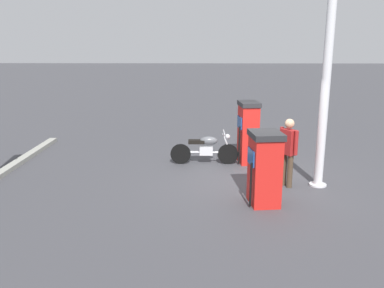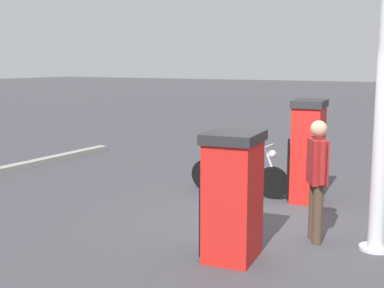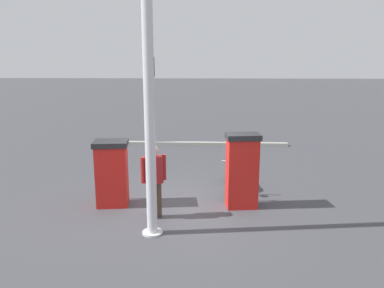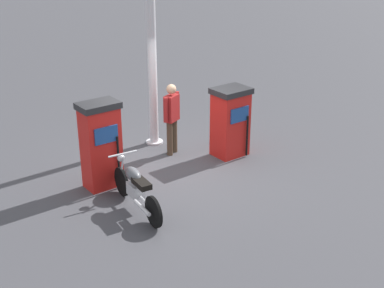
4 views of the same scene
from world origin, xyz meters
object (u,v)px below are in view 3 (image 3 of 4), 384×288
(roadside_traffic_light, at_px, (152,86))
(fuel_pump_near, at_px, (242,170))
(attendant_person, at_px, (154,177))
(motorcycle_near_pump, at_px, (231,173))
(fuel_pump_far, at_px, (112,173))
(canopy_support_pole, at_px, (150,121))

(roadside_traffic_light, bearing_deg, fuel_pump_near, -155.03)
(attendant_person, bearing_deg, roadside_traffic_light, 8.32)
(motorcycle_near_pump, relative_size, roadside_traffic_light, 0.55)
(fuel_pump_far, bearing_deg, fuel_pump_near, -90.00)
(roadside_traffic_light, bearing_deg, fuel_pump_far, 179.59)
(fuel_pump_far, bearing_deg, canopy_support_pole, -142.17)
(fuel_pump_near, relative_size, fuel_pump_far, 1.12)
(motorcycle_near_pump, bearing_deg, fuel_pump_far, 112.43)
(motorcycle_near_pump, distance_m, canopy_support_pole, 3.60)
(attendant_person, bearing_deg, fuel_pump_far, 56.83)
(fuel_pump_near, distance_m, motorcycle_near_pump, 1.25)
(attendant_person, bearing_deg, fuel_pump_near, -69.92)
(fuel_pump_near, relative_size, canopy_support_pole, 0.37)
(fuel_pump_near, height_order, fuel_pump_far, fuel_pump_near)
(motorcycle_near_pump, xyz_separation_m, attendant_person, (-1.87, 1.76, 0.46))
(fuel_pump_near, height_order, motorcycle_near_pump, fuel_pump_near)
(motorcycle_near_pump, height_order, canopy_support_pole, canopy_support_pole)
(fuel_pump_far, bearing_deg, attendant_person, -123.17)
(fuel_pump_near, height_order, attendant_person, fuel_pump_near)
(fuel_pump_far, distance_m, roadside_traffic_light, 6.50)
(fuel_pump_near, bearing_deg, fuel_pump_far, 90.00)
(fuel_pump_far, height_order, canopy_support_pole, canopy_support_pole)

